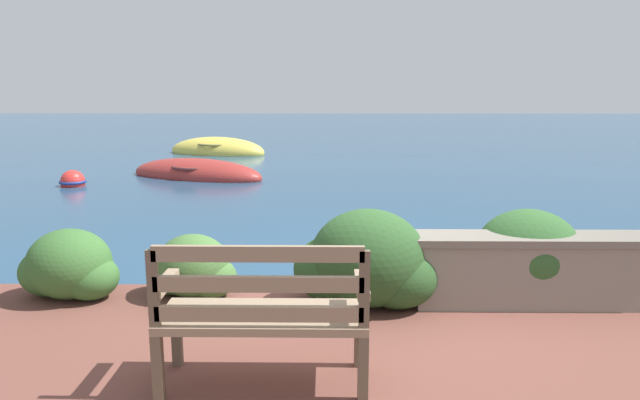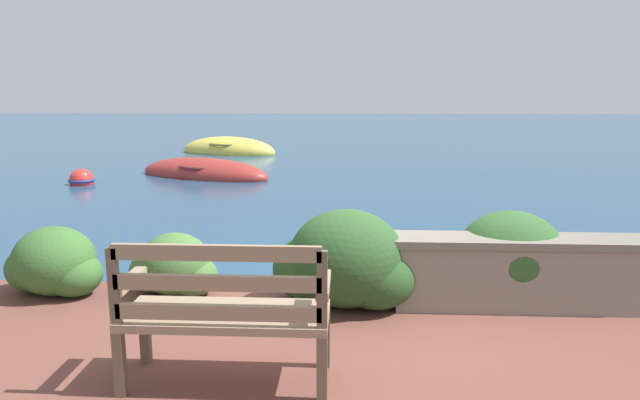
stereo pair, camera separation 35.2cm
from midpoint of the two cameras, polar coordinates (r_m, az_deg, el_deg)
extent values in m
plane|color=navy|center=(5.36, 3.80, -10.74)|extent=(80.00, 80.00, 0.00)
cube|color=brown|center=(3.94, -16.69, -12.91)|extent=(0.06, 0.06, 0.40)
cube|color=brown|center=(3.77, 1.18, -13.55)|extent=(0.06, 0.06, 0.40)
cube|color=brown|center=(3.58, -18.73, -15.58)|extent=(0.06, 0.06, 0.40)
cube|color=brown|center=(3.40, 1.24, -16.51)|extent=(0.06, 0.06, 0.40)
cube|color=#8C755B|center=(3.53, -8.57, -11.47)|extent=(1.24, 0.48, 0.05)
cube|color=#8C755B|center=(3.30, -9.22, -11.18)|extent=(1.18, 0.04, 0.09)
cube|color=#8C755B|center=(3.24, -9.31, -8.31)|extent=(1.18, 0.04, 0.09)
cube|color=#8C755B|center=(3.19, -9.41, -5.34)|extent=(1.18, 0.04, 0.09)
cube|color=brown|center=(3.40, -19.23, -8.39)|extent=(0.06, 0.04, 0.45)
cube|color=brown|center=(3.20, 1.28, -8.97)|extent=(0.06, 0.04, 0.45)
cube|color=#8C755B|center=(3.60, -18.06, -7.98)|extent=(0.07, 0.43, 0.05)
cube|color=#8C755B|center=(3.42, 1.24, -8.46)|extent=(0.07, 0.43, 0.05)
cube|color=gray|center=(5.01, 18.98, -7.00)|extent=(1.99, 0.35, 0.54)
cube|color=#6C655B|center=(4.92, 19.20, -3.69)|extent=(2.09, 0.39, 0.06)
ellipsoid|color=#38662D|center=(5.40, -25.50, -5.79)|extent=(0.71, 0.64, 0.60)
ellipsoid|color=#38662D|center=(5.56, -27.00, -6.42)|extent=(0.53, 0.48, 0.43)
ellipsoid|color=#38662D|center=(5.33, -23.84, -7.08)|extent=(0.50, 0.45, 0.39)
ellipsoid|color=#426B33|center=(5.10, -14.57, -6.37)|extent=(0.64, 0.58, 0.54)
ellipsoid|color=#426B33|center=(5.21, -16.27, -6.99)|extent=(0.48, 0.43, 0.38)
ellipsoid|color=#426B33|center=(5.06, -12.84, -7.57)|extent=(0.45, 0.40, 0.35)
ellipsoid|color=#284C23|center=(4.70, 2.68, -5.80)|extent=(0.95, 0.86, 0.81)
ellipsoid|color=#284C23|center=(4.81, -0.51, -6.90)|extent=(0.71, 0.64, 0.57)
ellipsoid|color=#284C23|center=(4.72, 5.60, -7.62)|extent=(0.67, 0.60, 0.52)
ellipsoid|color=#2D5628|center=(5.16, 18.22, -5.08)|extent=(0.90, 0.81, 0.76)
ellipsoid|color=#2D5628|center=(5.19, 15.31, -6.12)|extent=(0.67, 0.61, 0.54)
ellipsoid|color=#2D5628|center=(5.23, 20.64, -6.57)|extent=(0.63, 0.57, 0.49)
ellipsoid|color=#9E2D28|center=(13.23, -12.98, 2.47)|extent=(3.47, 2.24, 0.75)
torus|color=brown|center=(13.21, -13.02, 3.35)|extent=(1.47, 1.47, 0.07)
cube|color=#846647|center=(13.50, -14.74, 3.31)|extent=(0.44, 0.88, 0.04)
cube|color=#846647|center=(12.98, -11.52, 3.15)|extent=(0.44, 0.88, 0.04)
ellipsoid|color=#DBC64C|center=(17.84, -10.78, 4.78)|extent=(3.29, 2.05, 0.90)
torus|color=olive|center=(17.81, -10.81, 5.57)|extent=(1.57, 1.57, 0.07)
cube|color=#846647|center=(18.03, -12.11, 5.49)|extent=(0.39, 1.01, 0.04)
cube|color=#846647|center=(17.64, -9.69, 5.46)|extent=(0.39, 1.01, 0.04)
sphere|color=red|center=(12.89, -24.21, 1.67)|extent=(0.49, 0.49, 0.49)
torus|color=navy|center=(12.89, -24.21, 1.67)|extent=(0.54, 0.54, 0.06)
camera|label=1|loc=(0.18, -91.09, -0.22)|focal=32.00mm
camera|label=2|loc=(0.18, 88.91, 0.22)|focal=32.00mm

